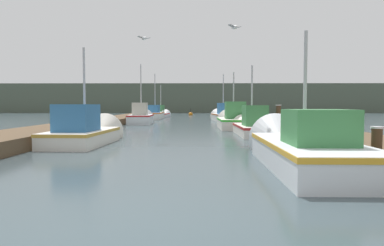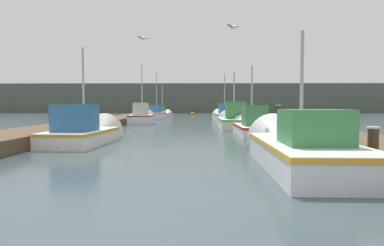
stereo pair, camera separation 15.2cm
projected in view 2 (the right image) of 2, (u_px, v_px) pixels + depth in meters
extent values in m
plane|color=#38474C|center=(120.00, 228.00, 3.94)|extent=(200.00, 200.00, 0.00)
cube|color=brown|center=(88.00, 125.00, 20.00)|extent=(2.53, 40.00, 0.45)
cube|color=brown|center=(279.00, 126.00, 19.80)|extent=(2.53, 40.00, 0.45)
cube|color=#4C5647|center=(194.00, 99.00, 68.75)|extent=(120.00, 16.00, 5.28)
cube|color=silver|center=(305.00, 155.00, 7.49)|extent=(1.85, 4.65, 0.62)
cube|color=gold|center=(305.00, 144.00, 7.47)|extent=(1.88, 4.68, 0.10)
cone|color=silver|center=(277.00, 141.00, 10.35)|extent=(1.71, 1.14, 1.69)
cube|color=#387A42|center=(314.00, 127.00, 6.88)|extent=(1.23, 1.35, 0.71)
cylinder|color=#B2B2B7|center=(302.00, 86.00, 7.75)|extent=(0.08, 0.08, 2.47)
cube|color=silver|center=(81.00, 137.00, 12.13)|extent=(1.86, 3.75, 0.53)
cube|color=gold|center=(81.00, 132.00, 12.12)|extent=(1.89, 3.78, 0.10)
cone|color=silver|center=(102.00, 132.00, 14.35)|extent=(1.63, 0.85, 1.60)
cube|color=#2D6699|center=(76.00, 118.00, 11.63)|extent=(1.22, 1.53, 0.91)
cylinder|color=#B2B2B7|center=(83.00, 89.00, 12.31)|extent=(0.08, 0.08, 2.94)
cube|color=silver|center=(252.00, 130.00, 16.02)|extent=(1.41, 4.12, 0.47)
cube|color=#A92222|center=(252.00, 126.00, 16.01)|extent=(1.44, 4.15, 0.10)
cone|color=silver|center=(245.00, 127.00, 18.60)|extent=(1.33, 1.06, 1.33)
cube|color=#387A42|center=(254.00, 116.00, 15.47)|extent=(1.00, 1.43, 0.92)
cylinder|color=#B2B2B7|center=(252.00, 95.00, 16.24)|extent=(0.08, 0.08, 2.82)
cube|color=silver|center=(234.00, 123.00, 20.46)|extent=(1.78, 4.24, 0.61)
cube|color=green|center=(234.00, 119.00, 20.45)|extent=(1.81, 4.27, 0.10)
cone|color=silver|center=(230.00, 121.00, 23.00)|extent=(1.69, 0.85, 1.69)
cube|color=#387A42|center=(235.00, 110.00, 19.89)|extent=(1.12, 1.24, 1.00)
cylinder|color=#B2B2B7|center=(234.00, 95.00, 20.69)|extent=(0.08, 0.08, 2.79)
cube|color=silver|center=(142.00, 119.00, 25.44)|extent=(1.77, 3.81, 0.69)
cube|color=#B01F1F|center=(142.00, 115.00, 25.43)|extent=(1.80, 3.84, 0.10)
cone|color=silver|center=(145.00, 118.00, 27.67)|extent=(1.55, 0.79, 1.52)
cube|color=#B2AD9E|center=(141.00, 109.00, 24.94)|extent=(1.09, 1.21, 0.89)
cylinder|color=#B2B2B7|center=(142.00, 90.00, 25.61)|extent=(0.08, 0.08, 3.76)
cube|color=silver|center=(225.00, 117.00, 30.22)|extent=(2.03, 4.66, 0.64)
cube|color=#B45E2E|center=(225.00, 114.00, 30.21)|extent=(2.06, 4.69, 0.10)
cone|color=silver|center=(220.00, 116.00, 32.97)|extent=(1.61, 1.12, 1.53)
cube|color=#2D6699|center=(226.00, 109.00, 29.62)|extent=(1.31, 1.62, 0.94)
cylinder|color=#B2B2B7|center=(225.00, 94.00, 30.45)|extent=(0.08, 0.08, 3.54)
cube|color=silver|center=(156.00, 116.00, 34.40)|extent=(1.50, 5.09, 0.68)
cube|color=#CA6025|center=(156.00, 113.00, 34.38)|extent=(1.53, 5.12, 0.10)
cone|color=silver|center=(160.00, 115.00, 37.58)|extent=(1.39, 1.32, 1.38)
cube|color=#2D6699|center=(155.00, 109.00, 33.73)|extent=(1.06, 2.00, 0.74)
cylinder|color=#B2B2B7|center=(156.00, 93.00, 34.66)|extent=(0.08, 0.08, 3.90)
cube|color=silver|center=(162.00, 115.00, 39.03)|extent=(1.82, 4.99, 0.46)
cube|color=red|center=(162.00, 114.00, 39.02)|extent=(1.86, 5.02, 0.10)
cone|color=silver|center=(167.00, 115.00, 41.96)|extent=(1.38, 1.17, 1.28)
cube|color=#387A42|center=(161.00, 109.00, 38.38)|extent=(1.07, 1.93, 0.97)
cylinder|color=#B2B2B7|center=(162.00, 99.00, 39.29)|extent=(0.08, 0.08, 3.24)
cylinder|color=#473523|center=(373.00, 151.00, 7.05)|extent=(0.21, 0.21, 0.93)
cylinder|color=silver|center=(374.00, 128.00, 7.03)|extent=(0.25, 0.25, 0.04)
cylinder|color=#473523|center=(82.00, 126.00, 15.45)|extent=(0.24, 0.24, 0.93)
cylinder|color=silver|center=(82.00, 115.00, 15.42)|extent=(0.28, 0.28, 0.04)
cylinder|color=#473523|center=(263.00, 121.00, 18.08)|extent=(0.30, 0.30, 1.08)
cylinder|color=silver|center=(263.00, 111.00, 18.05)|extent=(0.34, 0.34, 0.04)
cylinder|color=#473523|center=(278.00, 121.00, 15.28)|extent=(0.22, 0.22, 1.38)
cylinder|color=silver|center=(278.00, 105.00, 15.24)|extent=(0.25, 0.25, 0.04)
sphere|color=#BF6513|center=(192.00, 114.00, 46.81)|extent=(0.57, 0.57, 0.57)
cylinder|color=black|center=(192.00, 110.00, 46.78)|extent=(0.06, 0.06, 0.50)
ellipsoid|color=white|center=(143.00, 38.00, 13.73)|extent=(0.29, 0.30, 0.12)
cube|color=gray|center=(140.00, 38.00, 13.64)|extent=(0.28, 0.27, 0.07)
cube|color=gray|center=(146.00, 38.00, 13.82)|extent=(0.28, 0.27, 0.07)
ellipsoid|color=white|center=(233.00, 27.00, 11.55)|extent=(0.29, 0.30, 0.12)
cube|color=gray|center=(230.00, 26.00, 11.46)|extent=(0.28, 0.27, 0.07)
cube|color=gray|center=(236.00, 27.00, 11.64)|extent=(0.28, 0.27, 0.07)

